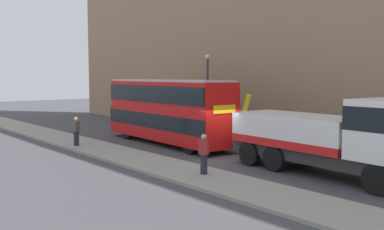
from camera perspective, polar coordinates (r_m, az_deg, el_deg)
ground_plane at (r=23.20m, az=5.22°, el=-5.61°), size 120.00×120.00×0.00m
near_kerb at (r=20.51m, az=-3.22°, el=-6.81°), size 60.00×2.80×0.15m
building_facade at (r=28.67m, az=16.09°, el=12.46°), size 60.00×1.50×16.00m
recovery_tow_truck at (r=19.61m, az=17.58°, el=-2.60°), size 10.20×3.07×3.67m
double_decker_bus at (r=27.79m, az=-3.23°, el=0.83°), size 11.13×3.08×4.06m
pedestrian_onlooker at (r=27.09m, az=-14.77°, el=-2.10°), size 0.43×0.48×1.71m
pedestrian_bystander at (r=18.68m, az=1.55°, el=-5.14°), size 0.48×0.42×1.71m
street_lamp at (r=32.00m, az=2.02°, el=3.62°), size 0.36×0.36×5.83m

